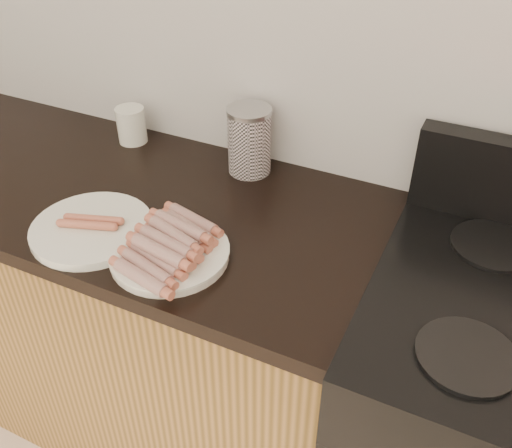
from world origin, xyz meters
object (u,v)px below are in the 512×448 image
at_px(main_plate, 170,255).
at_px(side_plate, 92,229).
at_px(mug, 131,125).
at_px(canister, 249,140).

bearing_deg(main_plate, side_plate, -179.90).
relative_size(main_plate, side_plate, 0.93).
distance_m(main_plate, side_plate, 0.21).
bearing_deg(mug, main_plate, -46.49).
bearing_deg(canister, mug, 180.00).
distance_m(side_plate, mug, 0.44).
distance_m(main_plate, mug, 0.55).
bearing_deg(main_plate, canister, 90.64).
distance_m(side_plate, canister, 0.46).
relative_size(main_plate, mug, 2.51).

